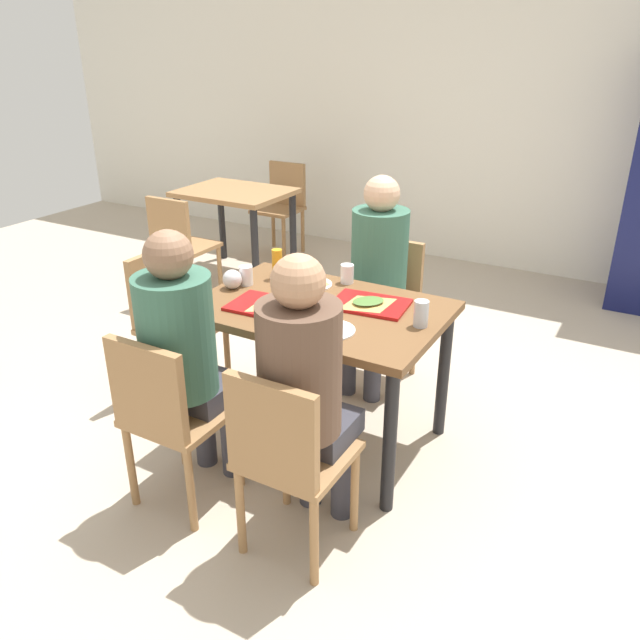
# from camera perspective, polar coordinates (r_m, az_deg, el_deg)

# --- Properties ---
(ground_plane) EXTENTS (10.00, 10.00, 0.02)m
(ground_plane) POSITION_cam_1_polar(r_m,az_deg,el_deg) (3.42, 0.00, -10.51)
(ground_plane) COLOR #B7A893
(back_wall) EXTENTS (10.00, 0.10, 2.80)m
(back_wall) POSITION_cam_1_polar(r_m,az_deg,el_deg) (5.83, 16.49, 18.09)
(back_wall) COLOR silver
(back_wall) RESTS_ON ground_plane
(main_table) EXTENTS (1.19, 0.81, 0.75)m
(main_table) POSITION_cam_1_polar(r_m,az_deg,el_deg) (3.09, 0.00, -0.40)
(main_table) COLOR brown
(main_table) RESTS_ON ground_plane
(chair_near_left) EXTENTS (0.40, 0.40, 0.85)m
(chair_near_left) POSITION_cam_1_polar(r_m,az_deg,el_deg) (2.76, -13.65, -8.00)
(chair_near_left) COLOR #9E7247
(chair_near_left) RESTS_ON ground_plane
(chair_near_right) EXTENTS (0.40, 0.40, 0.85)m
(chair_near_right) POSITION_cam_1_polar(r_m,az_deg,el_deg) (2.45, -3.05, -11.91)
(chair_near_right) COLOR #9E7247
(chair_near_right) RESTS_ON ground_plane
(chair_far_side) EXTENTS (0.40, 0.40, 0.85)m
(chair_far_side) POSITION_cam_1_polar(r_m,az_deg,el_deg) (3.80, 5.85, 1.81)
(chair_far_side) COLOR #9E7247
(chair_far_side) RESTS_ON ground_plane
(chair_left_end) EXTENTS (0.40, 0.40, 0.85)m
(chair_left_end) POSITION_cam_1_polar(r_m,az_deg,el_deg) (3.69, -13.36, 0.56)
(chair_left_end) COLOR #9E7247
(chair_left_end) RESTS_ON ground_plane
(person_in_red) EXTENTS (0.32, 0.42, 1.26)m
(person_in_red) POSITION_cam_1_polar(r_m,az_deg,el_deg) (2.73, -12.20, -2.31)
(person_in_red) COLOR #383842
(person_in_red) RESTS_ON ground_plane
(person_in_brown_jacket) EXTENTS (0.32, 0.42, 1.26)m
(person_in_brown_jacket) POSITION_cam_1_polar(r_m,az_deg,el_deg) (2.42, -1.40, -5.49)
(person_in_brown_jacket) COLOR #383842
(person_in_brown_jacket) RESTS_ON ground_plane
(person_far_side) EXTENTS (0.32, 0.42, 1.26)m
(person_far_side) POSITION_cam_1_polar(r_m,az_deg,el_deg) (3.59, 5.10, 4.70)
(person_far_side) COLOR #383842
(person_far_side) RESTS_ON ground_plane
(tray_red_near) EXTENTS (0.38, 0.28, 0.02)m
(tray_red_near) POSITION_cam_1_polar(r_m,az_deg,el_deg) (3.04, -4.74, 1.27)
(tray_red_near) COLOR #B21414
(tray_red_near) RESTS_ON main_table
(tray_red_far) EXTENTS (0.39, 0.30, 0.02)m
(tray_red_far) POSITION_cam_1_polar(r_m,az_deg,el_deg) (3.06, 4.52, 1.44)
(tray_red_far) COLOR #B21414
(tray_red_far) RESTS_ON main_table
(paper_plate_center) EXTENTS (0.22, 0.22, 0.01)m
(paper_plate_center) POSITION_cam_1_polar(r_m,az_deg,el_deg) (3.31, -0.81, 3.25)
(paper_plate_center) COLOR white
(paper_plate_center) RESTS_ON main_table
(paper_plate_near_edge) EXTENTS (0.22, 0.22, 0.01)m
(paper_plate_near_edge) POSITION_cam_1_polar(r_m,az_deg,el_deg) (2.79, 0.96, -0.90)
(paper_plate_near_edge) COLOR white
(paper_plate_near_edge) RESTS_ON main_table
(pizza_slice_a) EXTENTS (0.24, 0.28, 0.02)m
(pizza_slice_a) POSITION_cam_1_polar(r_m,az_deg,el_deg) (3.03, -4.10, 1.59)
(pizza_slice_a) COLOR #DBAD60
(pizza_slice_a) RESTS_ON tray_red_near
(pizza_slice_b) EXTENTS (0.27, 0.28, 0.02)m
(pizza_slice_b) POSITION_cam_1_polar(r_m,az_deg,el_deg) (3.03, 4.37, 1.61)
(pizza_slice_b) COLOR tan
(pizza_slice_b) RESTS_ON tray_red_far
(pizza_slice_c) EXTENTS (0.21, 0.23, 0.02)m
(pizza_slice_c) POSITION_cam_1_polar(r_m,az_deg,el_deg) (3.29, -0.80, 3.39)
(pizza_slice_c) COLOR tan
(pizza_slice_c) RESTS_ON paper_plate_center
(plastic_cup_a) EXTENTS (0.07, 0.07, 0.10)m
(plastic_cup_a) POSITION_cam_1_polar(r_m,az_deg,el_deg) (3.32, 2.46, 4.19)
(plastic_cup_a) COLOR white
(plastic_cup_a) RESTS_ON main_table
(plastic_cup_b) EXTENTS (0.07, 0.07, 0.10)m
(plastic_cup_b) POSITION_cam_1_polar(r_m,az_deg,el_deg) (2.74, -2.97, -0.32)
(plastic_cup_b) COLOR white
(plastic_cup_b) RESTS_ON main_table
(plastic_cup_c) EXTENTS (0.07, 0.07, 0.10)m
(plastic_cup_c) POSITION_cam_1_polar(r_m,az_deg,el_deg) (3.32, -6.68, 4.01)
(plastic_cup_c) COLOR white
(plastic_cup_c) RESTS_ON main_table
(soda_can) EXTENTS (0.07, 0.07, 0.12)m
(soda_can) POSITION_cam_1_polar(r_m,az_deg,el_deg) (2.85, 9.11, 0.57)
(soda_can) COLOR #B7BCC6
(soda_can) RESTS_ON main_table
(condiment_bottle) EXTENTS (0.06, 0.06, 0.16)m
(condiment_bottle) POSITION_cam_1_polar(r_m,az_deg,el_deg) (3.38, -3.88, 5.07)
(condiment_bottle) COLOR orange
(condiment_bottle) RESTS_ON main_table
(foil_bundle) EXTENTS (0.10, 0.10, 0.10)m
(foil_bundle) POSITION_cam_1_polar(r_m,az_deg,el_deg) (3.27, -7.93, 3.66)
(foil_bundle) COLOR silver
(foil_bundle) RESTS_ON main_table
(background_table) EXTENTS (0.90, 0.70, 0.75)m
(background_table) POSITION_cam_1_polar(r_m,az_deg,el_deg) (5.50, -7.63, 10.25)
(background_table) COLOR #9E7247
(background_table) RESTS_ON ground_plane
(background_chair_near) EXTENTS (0.40, 0.40, 0.85)m
(background_chair_near) POSITION_cam_1_polar(r_m,az_deg,el_deg) (4.99, -12.59, 6.91)
(background_chair_near) COLOR #9E7247
(background_chair_near) RESTS_ON ground_plane
(background_chair_far) EXTENTS (0.40, 0.40, 0.85)m
(background_chair_far) POSITION_cam_1_polar(r_m,az_deg,el_deg) (6.12, -3.42, 10.63)
(background_chair_far) COLOR #9E7247
(background_chair_far) RESTS_ON ground_plane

